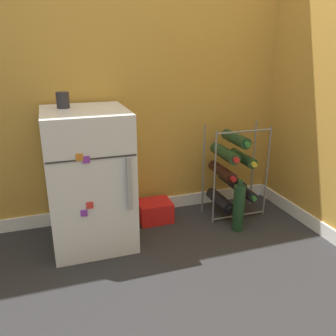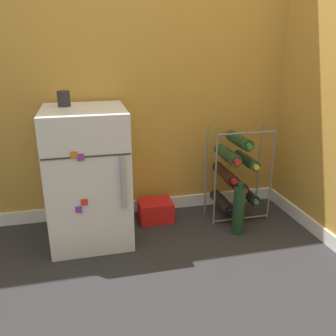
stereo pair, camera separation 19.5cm
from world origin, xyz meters
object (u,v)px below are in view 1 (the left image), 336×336
at_px(wine_rack, 231,171).
at_px(fridge_top_cup, 63,100).
at_px(loose_bottle_floor, 239,208).
at_px(mini_fridge, 89,178).
at_px(soda_box, 155,211).

relative_size(wine_rack, fridge_top_cup, 7.17).
bearing_deg(loose_bottle_floor, wine_rack, 76.10).
bearing_deg(mini_fridge, wine_rack, 2.68).
bearing_deg(wine_rack, loose_bottle_floor, -103.90).
height_order(wine_rack, soda_box, wine_rack).
xyz_separation_m(soda_box, loose_bottle_floor, (0.48, -0.30, 0.09)).
height_order(fridge_top_cup, loose_bottle_floor, fridge_top_cup).
height_order(mini_fridge, soda_box, mini_fridge).
bearing_deg(mini_fridge, soda_box, 15.26).
relative_size(soda_box, fridge_top_cup, 2.53).
xyz_separation_m(wine_rack, loose_bottle_floor, (-0.06, -0.23, -0.16)).
bearing_deg(fridge_top_cup, mini_fridge, -39.42).
relative_size(soda_box, loose_bottle_floor, 0.65).
xyz_separation_m(wine_rack, soda_box, (-0.53, 0.07, -0.25)).
xyz_separation_m(mini_fridge, wine_rack, (0.97, 0.05, -0.08)).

